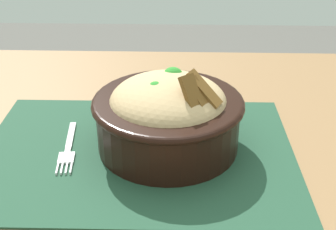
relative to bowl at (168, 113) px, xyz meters
The scene contains 4 objects.
table 0.15m from the bowl, 21.21° to the left, with size 1.26×0.78×0.77m.
placemat 0.07m from the bowl, 22.55° to the left, with size 0.44×0.31×0.00m, color #1E422D.
bowl is the anchor object (origin of this frame).
fork 0.15m from the bowl, ahead, with size 0.03×0.13×0.00m.
Camera 1 is at (-0.04, 0.55, 1.13)m, focal length 48.86 mm.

